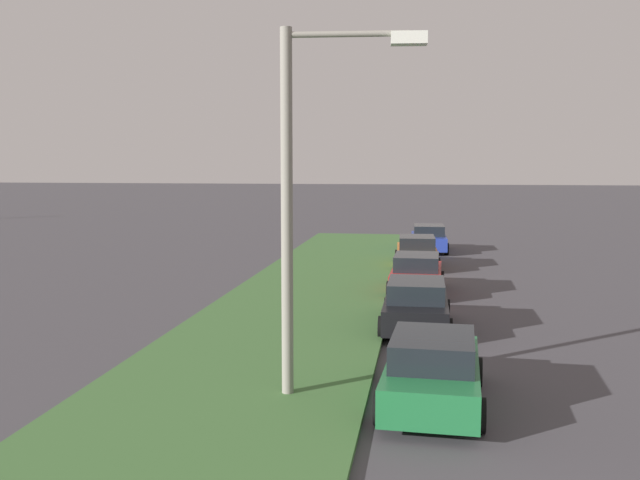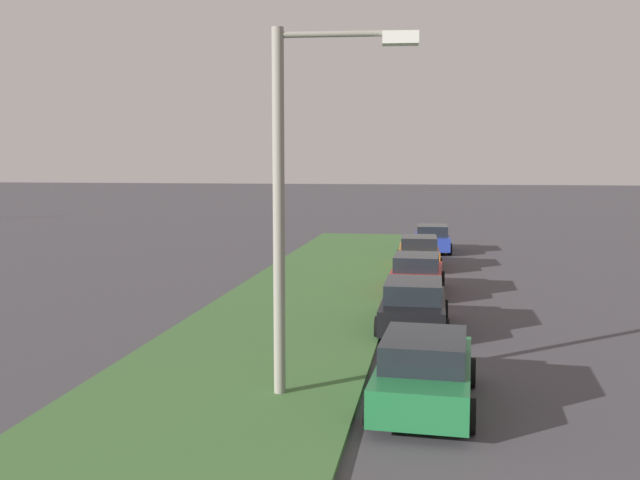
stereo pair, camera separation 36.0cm
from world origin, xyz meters
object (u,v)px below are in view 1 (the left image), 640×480
Objects in this scene: parked_car_green at (433,370)px; parked_car_red at (417,274)px; parked_car_black at (416,305)px; streetlight at (304,186)px; parked_car_blue at (429,239)px; parked_car_orange at (417,252)px.

parked_car_green is 12.35m from parked_car_red.
parked_car_black and parked_car_red have the same top height.
parked_car_black is 5.82m from parked_car_red.
parked_car_black is 7.79m from streetlight.
parked_car_black and parked_car_blue have the same top height.
parked_car_green is 1.01× the size of parked_car_blue.
parked_car_green is 6.54m from parked_car_black.
parked_car_orange is at bearing -6.12° from streetlight.
parked_car_green is at bearing 179.67° from parked_car_orange.
parked_car_red is 13.04m from streetlight.
parked_car_black and parked_car_orange have the same top height.
parked_car_black is 0.99× the size of parked_car_red.
parked_car_black is at bearing -18.51° from streetlight.
parked_car_red is (5.82, 0.07, 0.00)m from parked_car_black.
parked_car_red is 0.58× the size of streetlight.
streetlight reaches higher than parked_car_black.
parked_car_orange is at bearing 4.69° from parked_car_green.
parked_car_black is at bearing 6.67° from parked_car_green.
parked_car_red is at bearing 176.00° from parked_car_blue.
parked_car_red is at bearing 178.69° from parked_car_orange.
parked_car_black is 0.99× the size of parked_car_orange.
parked_car_black is (6.52, 0.43, 0.00)m from parked_car_green.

